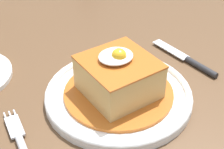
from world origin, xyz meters
The scene contains 5 objects.
dining_table centered at (0.00, 0.00, 0.67)m, with size 1.16×1.09×0.77m.
main_plate centered at (0.03, -0.16, 0.78)m, with size 0.26×0.26×0.02m.
sandwich_meal centered at (0.03, -0.16, 0.82)m, with size 0.19×0.19×0.09m.
fork centered at (-0.16, -0.17, 0.78)m, with size 0.03×0.14×0.01m.
knife centered at (0.21, -0.15, 0.78)m, with size 0.03×0.17×0.01m.
Camera 1 is at (-0.24, -0.53, 1.16)m, focal length 54.84 mm.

